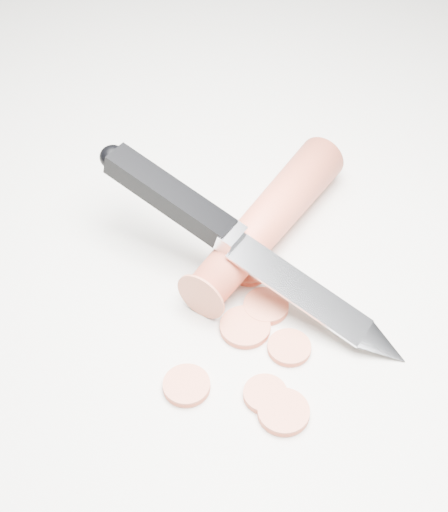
% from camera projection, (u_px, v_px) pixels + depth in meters
% --- Properties ---
extents(ground, '(2.40, 2.40, 0.00)m').
position_uv_depth(ground, '(274.00, 289.00, 0.58)').
color(ground, beige).
rests_on(ground, ground).
extents(carrot, '(0.08, 0.21, 0.04)m').
position_uv_depth(carrot, '(268.00, 220.00, 0.61)').
color(carrot, '#CD4C32').
rests_on(carrot, ground).
extents(carrot_slice_0, '(0.04, 0.04, 0.01)m').
position_uv_depth(carrot_slice_0, '(266.00, 306.00, 0.57)').
color(carrot_slice_0, '#C66042').
rests_on(carrot_slice_0, ground).
extents(carrot_slice_1, '(0.03, 0.03, 0.01)m').
position_uv_depth(carrot_slice_1, '(187.00, 386.00, 0.52)').
color(carrot_slice_1, '#C66042').
rests_on(carrot_slice_1, ground).
extents(carrot_slice_2, '(0.03, 0.03, 0.01)m').
position_uv_depth(carrot_slice_2, '(249.00, 269.00, 0.60)').
color(carrot_slice_2, '#C66042').
rests_on(carrot_slice_2, ground).
extents(carrot_slice_3, '(0.03, 0.03, 0.01)m').
position_uv_depth(carrot_slice_3, '(265.00, 394.00, 0.51)').
color(carrot_slice_3, '#C66042').
rests_on(carrot_slice_3, ground).
extents(carrot_slice_4, '(0.03, 0.03, 0.01)m').
position_uv_depth(carrot_slice_4, '(289.00, 348.00, 0.54)').
color(carrot_slice_4, '#C66042').
rests_on(carrot_slice_4, ground).
extents(carrot_slice_5, '(0.04, 0.04, 0.01)m').
position_uv_depth(carrot_slice_5, '(245.00, 327.00, 0.55)').
color(carrot_slice_5, '#C66042').
rests_on(carrot_slice_5, ground).
extents(carrot_slice_6, '(0.04, 0.04, 0.01)m').
position_uv_depth(carrot_slice_6, '(283.00, 412.00, 0.50)').
color(carrot_slice_6, '#C66042').
rests_on(carrot_slice_6, ground).
extents(kitchen_knife, '(0.29, 0.08, 0.09)m').
position_uv_depth(kitchen_knife, '(248.00, 246.00, 0.56)').
color(kitchen_knife, silver).
rests_on(kitchen_knife, ground).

